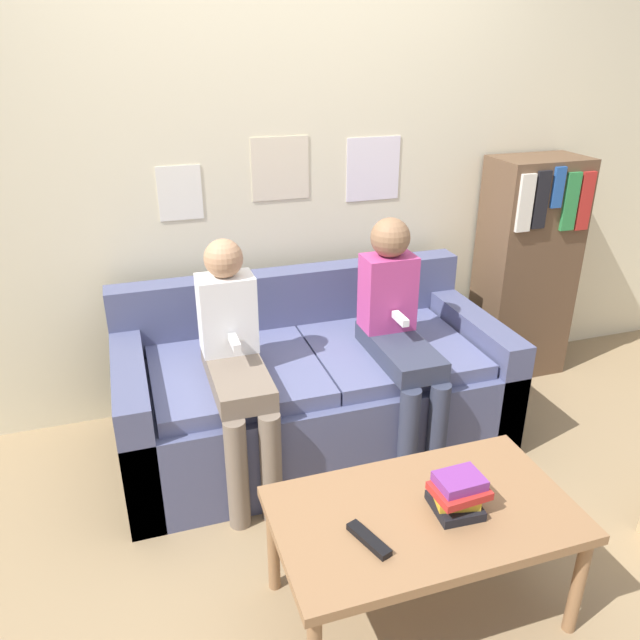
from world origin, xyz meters
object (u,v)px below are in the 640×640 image
at_px(tv_remote, 369,540).
at_px(bookshelf, 526,269).
at_px(couch, 312,389).
at_px(coffee_table, 423,521).
at_px(person_left, 235,359).
at_px(person_right, 399,330).

relative_size(tv_remote, bookshelf, 0.14).
xyz_separation_m(couch, bookshelf, (1.40, 0.33, 0.36)).
bearing_deg(coffee_table, bookshelf, 46.64).
height_order(person_left, bookshelf, bookshelf).
relative_size(couch, coffee_table, 1.82).
height_order(tv_remote, bookshelf, bookshelf).
xyz_separation_m(couch, tv_remote, (-0.19, -1.18, 0.17)).
relative_size(couch, person_right, 1.61).
bearing_deg(tv_remote, couch, 61.94).
bearing_deg(coffee_table, couch, 92.24).
bearing_deg(person_right, couch, 150.82).
relative_size(person_left, bookshelf, 0.86).
height_order(couch, coffee_table, couch).
height_order(person_left, person_right, person_right).
height_order(couch, person_right, person_right).
relative_size(person_left, tv_remote, 6.34).
relative_size(person_right, bookshelf, 0.89).
bearing_deg(bookshelf, person_right, -153.20).
height_order(couch, person_left, person_left).
distance_m(person_right, tv_remote, 1.14).
xyz_separation_m(person_left, person_right, (0.75, 0.01, 0.02)).
height_order(couch, bookshelf, bookshelf).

